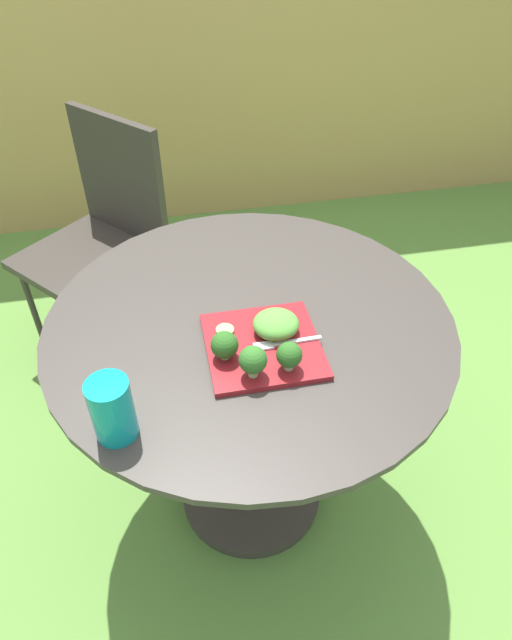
# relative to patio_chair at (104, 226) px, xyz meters

# --- Properties ---
(ground_plane) EXTENTS (12.00, 12.00, 0.00)m
(ground_plane) POSITION_rel_patio_chair_xyz_m (0.38, -0.86, -0.53)
(ground_plane) COLOR #568438
(bamboo_fence) EXTENTS (8.00, 0.08, 1.59)m
(bamboo_fence) POSITION_rel_patio_chair_xyz_m (0.38, 0.95, 0.27)
(bamboo_fence) COLOR #A8894C
(bamboo_fence) RESTS_ON ground_plane
(patio_table) EXTENTS (0.97, 0.97, 0.75)m
(patio_table) POSITION_rel_patio_chair_xyz_m (0.38, -0.86, -0.02)
(patio_table) COLOR #38332D
(patio_table) RESTS_ON ground_plane
(patio_chair) EXTENTS (0.62, 0.62, 0.90)m
(patio_chair) POSITION_rel_patio_chair_xyz_m (0.00, 0.00, 0.00)
(patio_chair) COLOR #332D28
(patio_chair) RESTS_ON ground_plane
(salad_plate) EXTENTS (0.25, 0.25, 0.01)m
(salad_plate) POSITION_rel_patio_chair_xyz_m (0.39, -0.97, 0.23)
(salad_plate) COLOR maroon
(salad_plate) RESTS_ON patio_table
(drinking_glass) EXTENTS (0.08, 0.08, 0.13)m
(drinking_glass) POSITION_rel_patio_chair_xyz_m (0.07, -1.14, 0.29)
(drinking_glass) COLOR #0F8C93
(drinking_glass) RESTS_ON patio_table
(fork) EXTENTS (0.15, 0.02, 0.00)m
(fork) POSITION_rel_patio_chair_xyz_m (0.43, -0.98, 0.24)
(fork) COLOR silver
(fork) RESTS_ON salad_plate
(lettuce_mound) EXTENTS (0.10, 0.10, 0.05)m
(lettuce_mound) POSITION_rel_patio_chair_xyz_m (0.43, -0.93, 0.26)
(lettuce_mound) COLOR #519338
(lettuce_mound) RESTS_ON salad_plate
(broccoli_floret_0) EXTENTS (0.06, 0.06, 0.07)m
(broccoli_floret_0) POSITION_rel_patio_chair_xyz_m (0.30, -0.99, 0.27)
(broccoli_floret_0) COLOR #99B770
(broccoli_floret_0) RESTS_ON salad_plate
(broccoli_floret_1) EXTENTS (0.06, 0.06, 0.07)m
(broccoli_floret_1) POSITION_rel_patio_chair_xyz_m (0.35, -1.05, 0.28)
(broccoli_floret_1) COLOR #99B770
(broccoli_floret_1) RESTS_ON salad_plate
(broccoli_floret_2) EXTENTS (0.05, 0.05, 0.07)m
(broccoli_floret_2) POSITION_rel_patio_chair_xyz_m (0.43, -1.05, 0.28)
(broccoli_floret_2) COLOR #99B770
(broccoli_floret_2) RESTS_ON salad_plate
(cucumber_slice_0) EXTENTS (0.04, 0.04, 0.01)m
(cucumber_slice_0) POSITION_rel_patio_chair_xyz_m (0.31, -0.91, 0.24)
(cucumber_slice_0) COLOR #8EB766
(cucumber_slice_0) RESTS_ON salad_plate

